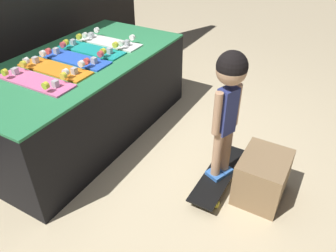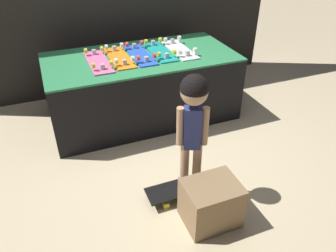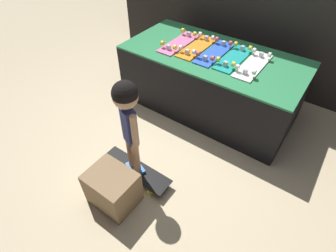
{
  "view_description": "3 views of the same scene",
  "coord_description": "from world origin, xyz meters",
  "px_view_note": "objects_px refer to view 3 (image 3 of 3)",
  "views": [
    {
      "loc": [
        -1.87,
        -1.26,
        1.86
      ],
      "look_at": [
        0.02,
        -0.19,
        0.34
      ],
      "focal_mm": 35.0,
      "sensor_mm": 36.0,
      "label": 1
    },
    {
      "loc": [
        -0.95,
        -2.5,
        2.02
      ],
      "look_at": [
        -0.05,
        -0.23,
        0.41
      ],
      "focal_mm": 35.0,
      "sensor_mm": 36.0,
      "label": 2
    },
    {
      "loc": [
        1.14,
        -1.76,
        2.14
      ],
      "look_at": [
        0.03,
        -0.22,
        0.35
      ],
      "focal_mm": 28.0,
      "sensor_mm": 36.0,
      "label": 3
    }
  ],
  "objects_px": {
    "skateboard_teal_on_rack": "(234,58)",
    "skateboard_orange_on_rack": "(197,46)",
    "skateboard_white_on_rack": "(253,65)",
    "skateboard_pink_on_rack": "(179,42)",
    "skateboard_on_floor": "(136,170)",
    "skateboard_blue_on_rack": "(215,52)",
    "storage_box": "(113,188)",
    "child": "(128,114)"
  },
  "relations": [
    {
      "from": "skateboard_pink_on_rack",
      "to": "skateboard_orange_on_rack",
      "type": "height_order",
      "value": "same"
    },
    {
      "from": "skateboard_blue_on_rack",
      "to": "skateboard_white_on_rack",
      "type": "bearing_deg",
      "value": -0.8
    },
    {
      "from": "skateboard_teal_on_rack",
      "to": "skateboard_orange_on_rack",
      "type": "bearing_deg",
      "value": -178.41
    },
    {
      "from": "skateboard_on_floor",
      "to": "storage_box",
      "type": "bearing_deg",
      "value": -85.51
    },
    {
      "from": "skateboard_blue_on_rack",
      "to": "storage_box",
      "type": "bearing_deg",
      "value": -90.27
    },
    {
      "from": "skateboard_blue_on_rack",
      "to": "storage_box",
      "type": "relative_size",
      "value": 1.56
    },
    {
      "from": "skateboard_orange_on_rack",
      "to": "skateboard_teal_on_rack",
      "type": "xyz_separation_m",
      "value": [
        0.45,
        0.01,
        0.0
      ]
    },
    {
      "from": "skateboard_blue_on_rack",
      "to": "skateboard_teal_on_rack",
      "type": "xyz_separation_m",
      "value": [
        0.23,
        0.02,
        0.0
      ]
    },
    {
      "from": "skateboard_teal_on_rack",
      "to": "storage_box",
      "type": "xyz_separation_m",
      "value": [
        -0.24,
        -1.72,
        -0.57
      ]
    },
    {
      "from": "skateboard_orange_on_rack",
      "to": "skateboard_white_on_rack",
      "type": "xyz_separation_m",
      "value": [
        0.68,
        -0.01,
        0.0
      ]
    },
    {
      "from": "skateboard_teal_on_rack",
      "to": "skateboard_white_on_rack",
      "type": "height_order",
      "value": "same"
    },
    {
      "from": "skateboard_pink_on_rack",
      "to": "skateboard_teal_on_rack",
      "type": "relative_size",
      "value": 1.0
    },
    {
      "from": "skateboard_pink_on_rack",
      "to": "storage_box",
      "type": "xyz_separation_m",
      "value": [
        0.45,
        -1.68,
        -0.57
      ]
    },
    {
      "from": "skateboard_white_on_rack",
      "to": "skateboard_on_floor",
      "type": "relative_size",
      "value": 0.85
    },
    {
      "from": "child",
      "to": "storage_box",
      "type": "relative_size",
      "value": 2.45
    },
    {
      "from": "skateboard_pink_on_rack",
      "to": "child",
      "type": "distance_m",
      "value": 1.42
    },
    {
      "from": "skateboard_on_floor",
      "to": "child",
      "type": "relative_size",
      "value": 0.74
    },
    {
      "from": "skateboard_pink_on_rack",
      "to": "skateboard_teal_on_rack",
      "type": "bearing_deg",
      "value": 3.69
    },
    {
      "from": "skateboard_on_floor",
      "to": "skateboard_white_on_rack",
      "type": "bearing_deg",
      "value": 70.51
    },
    {
      "from": "child",
      "to": "storage_box",
      "type": "xyz_separation_m",
      "value": [
        0.03,
        -0.32,
        -0.62
      ]
    },
    {
      "from": "skateboard_teal_on_rack",
      "to": "skateboard_white_on_rack",
      "type": "relative_size",
      "value": 1.0
    },
    {
      "from": "skateboard_pink_on_rack",
      "to": "skateboard_white_on_rack",
      "type": "relative_size",
      "value": 1.0
    },
    {
      "from": "skateboard_pink_on_rack",
      "to": "skateboard_white_on_rack",
      "type": "distance_m",
      "value": 0.91
    },
    {
      "from": "skateboard_pink_on_rack",
      "to": "skateboard_teal_on_rack",
      "type": "height_order",
      "value": "same"
    },
    {
      "from": "skateboard_pink_on_rack",
      "to": "skateboard_orange_on_rack",
      "type": "bearing_deg",
      "value": 7.84
    },
    {
      "from": "skateboard_orange_on_rack",
      "to": "skateboard_blue_on_rack",
      "type": "bearing_deg",
      "value": -1.17
    },
    {
      "from": "skateboard_white_on_rack",
      "to": "storage_box",
      "type": "height_order",
      "value": "skateboard_white_on_rack"
    },
    {
      "from": "skateboard_orange_on_rack",
      "to": "skateboard_teal_on_rack",
      "type": "bearing_deg",
      "value": 1.59
    },
    {
      "from": "skateboard_pink_on_rack",
      "to": "skateboard_white_on_rack",
      "type": "height_order",
      "value": "same"
    },
    {
      "from": "skateboard_blue_on_rack",
      "to": "storage_box",
      "type": "distance_m",
      "value": 1.79
    },
    {
      "from": "skateboard_on_floor",
      "to": "child",
      "type": "xyz_separation_m",
      "value": [
        0.0,
        0.0,
        0.72
      ]
    },
    {
      "from": "skateboard_pink_on_rack",
      "to": "skateboard_on_floor",
      "type": "bearing_deg",
      "value": -72.76
    },
    {
      "from": "skateboard_teal_on_rack",
      "to": "storage_box",
      "type": "distance_m",
      "value": 1.83
    },
    {
      "from": "skateboard_orange_on_rack",
      "to": "storage_box",
      "type": "xyz_separation_m",
      "value": [
        0.22,
        -1.71,
        -0.57
      ]
    },
    {
      "from": "storage_box",
      "to": "skateboard_on_floor",
      "type": "bearing_deg",
      "value": 94.49
    },
    {
      "from": "skateboard_orange_on_rack",
      "to": "skateboard_white_on_rack",
      "type": "distance_m",
      "value": 0.68
    },
    {
      "from": "skateboard_teal_on_rack",
      "to": "child",
      "type": "xyz_separation_m",
      "value": [
        -0.26,
        -1.4,
        0.05
      ]
    },
    {
      "from": "skateboard_white_on_rack",
      "to": "child",
      "type": "xyz_separation_m",
      "value": [
        -0.49,
        -1.38,
        0.05
      ]
    },
    {
      "from": "skateboard_blue_on_rack",
      "to": "skateboard_teal_on_rack",
      "type": "height_order",
      "value": "same"
    },
    {
      "from": "skateboard_blue_on_rack",
      "to": "skateboard_white_on_rack",
      "type": "relative_size",
      "value": 1.0
    },
    {
      "from": "skateboard_orange_on_rack",
      "to": "skateboard_teal_on_rack",
      "type": "relative_size",
      "value": 1.0
    },
    {
      "from": "skateboard_on_floor",
      "to": "skateboard_pink_on_rack",
      "type": "bearing_deg",
      "value": 107.24
    }
  ]
}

